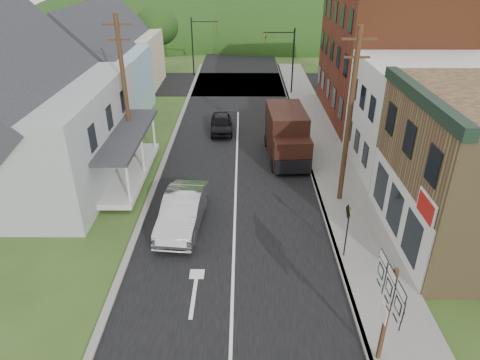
{
  "coord_description": "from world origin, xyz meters",
  "views": [
    {
      "loc": [
        0.38,
        -16.43,
        11.75
      ],
      "look_at": [
        0.26,
        1.65,
        2.2
      ],
      "focal_mm": 32.0,
      "sensor_mm": 36.0,
      "label": 1
    }
  ],
  "objects_px": {
    "route_sign_cluster": "(388,303)",
    "dark_sedan": "(221,124)",
    "silver_sedan": "(183,211)",
    "delivery_van": "(287,135)",
    "warning_sign": "(347,223)"
  },
  "relations": [
    {
      "from": "dark_sedan",
      "to": "route_sign_cluster",
      "type": "bearing_deg",
      "value": -76.91
    },
    {
      "from": "route_sign_cluster",
      "to": "silver_sedan",
      "type": "bearing_deg",
      "value": 130.79
    },
    {
      "from": "dark_sedan",
      "to": "route_sign_cluster",
      "type": "xyz_separation_m",
      "value": [
        5.95,
        -20.26,
        1.86
      ]
    },
    {
      "from": "silver_sedan",
      "to": "dark_sedan",
      "type": "bearing_deg",
      "value": 88.82
    },
    {
      "from": "warning_sign",
      "to": "delivery_van",
      "type": "bearing_deg",
      "value": 96.16
    },
    {
      "from": "dark_sedan",
      "to": "warning_sign",
      "type": "xyz_separation_m",
      "value": [
        5.98,
        -14.91,
        1.15
      ]
    },
    {
      "from": "dark_sedan",
      "to": "delivery_van",
      "type": "xyz_separation_m",
      "value": [
        4.4,
        -4.49,
        0.92
      ]
    },
    {
      "from": "route_sign_cluster",
      "to": "dark_sedan",
      "type": "bearing_deg",
      "value": 104.3
    },
    {
      "from": "dark_sedan",
      "to": "warning_sign",
      "type": "relative_size",
      "value": 1.5
    },
    {
      "from": "dark_sedan",
      "to": "route_sign_cluster",
      "type": "height_order",
      "value": "route_sign_cluster"
    },
    {
      "from": "dark_sedan",
      "to": "delivery_van",
      "type": "bearing_deg",
      "value": -48.85
    },
    {
      "from": "dark_sedan",
      "to": "silver_sedan",
      "type": "bearing_deg",
      "value": -99.17
    },
    {
      "from": "silver_sedan",
      "to": "warning_sign",
      "type": "relative_size",
      "value": 1.96
    },
    {
      "from": "silver_sedan",
      "to": "delivery_van",
      "type": "relative_size",
      "value": 0.89
    },
    {
      "from": "silver_sedan",
      "to": "dark_sedan",
      "type": "relative_size",
      "value": 1.31
    }
  ]
}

